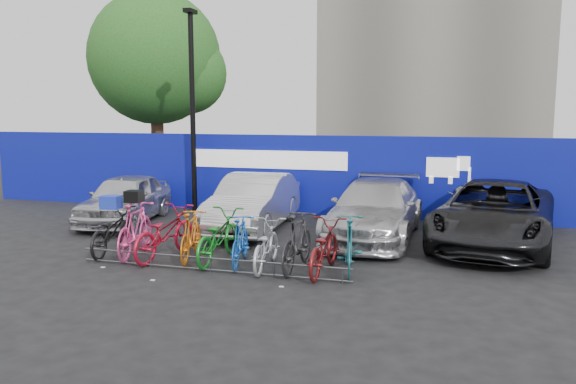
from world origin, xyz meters
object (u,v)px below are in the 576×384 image
at_px(tree, 161,62).
at_px(bike_3, 191,236).
at_px(car_1, 254,202).
at_px(car_2, 375,210).
at_px(bike_0, 112,231).
at_px(bike_6, 266,245).
at_px(bike_4, 218,236).
at_px(bike_8, 323,247).
at_px(lamppost, 192,106).
at_px(bike_7, 297,242).
at_px(car_0, 125,198).
at_px(bike_9, 349,244).
at_px(bike_2, 165,233).
at_px(bike_5, 240,241).
at_px(bike_1, 135,229).
at_px(car_3, 494,214).
at_px(bike_rack, 210,264).

height_order(tree, bike_3, tree).
xyz_separation_m(tree, car_1, (6.23, -6.63, -4.34)).
distance_m(car_2, bike_0, 6.19).
height_order(tree, bike_6, tree).
height_order(bike_4, bike_8, bike_4).
relative_size(lamppost, car_2, 1.25).
bearing_deg(bike_7, lamppost, -46.90).
height_order(car_0, bike_6, car_0).
distance_m(car_0, bike_0, 3.58).
relative_size(car_1, bike_9, 2.41).
height_order(bike_2, bike_7, bike_7).
bearing_deg(bike_6, tree, -56.94).
distance_m(car_2, bike_8, 3.40).
bearing_deg(lamppost, bike_7, -48.34).
bearing_deg(bike_5, tree, -64.88).
bearing_deg(bike_1, car_3, -167.01).
bearing_deg(car_2, bike_8, -97.08).
height_order(lamppost, bike_rack, lamppost).
distance_m(tree, bike_4, 12.73).
distance_m(bike_rack, bike_6, 1.14).
height_order(bike_4, bike_5, bike_4).
relative_size(car_2, car_3, 0.91).
relative_size(bike_rack, bike_0, 2.96).
bearing_deg(bike_1, bike_2, 169.89).
bearing_deg(car_3, bike_3, -143.79).
xyz_separation_m(bike_rack, car_0, (-4.32, 3.91, 0.52)).
relative_size(tree, car_1, 1.77).
height_order(tree, bike_2, tree).
distance_m(tree, bike_rack, 13.55).
height_order(car_1, bike_7, car_1).
bearing_deg(bike_rack, bike_4, 101.43).
bearing_deg(car_3, lamppost, 175.40).
xyz_separation_m(bike_6, bike_8, (1.17, 0.01, 0.03)).
height_order(bike_3, bike_8, bike_3).
relative_size(car_3, bike_8, 2.80).
xyz_separation_m(car_0, bike_0, (1.66, -3.16, -0.19)).
bearing_deg(bike_4, bike_5, 166.94).
xyz_separation_m(car_3, bike_2, (-6.77, -3.18, -0.20)).
distance_m(bike_rack, bike_5, 0.82).
distance_m(tree, bike_6, 13.52).
xyz_separation_m(car_3, bike_8, (-3.30, -3.33, -0.24)).
distance_m(car_2, bike_5, 3.99).
relative_size(car_0, bike_9, 2.19).
height_order(car_3, bike_1, car_3).
bearing_deg(lamppost, car_0, -118.31).
relative_size(bike_1, bike_6, 1.09).
bearing_deg(bike_0, tree, -73.68).
relative_size(bike_0, bike_4, 0.93).
xyz_separation_m(car_0, car_2, (6.99, -0.01, 0.03)).
relative_size(bike_0, bike_7, 1.00).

